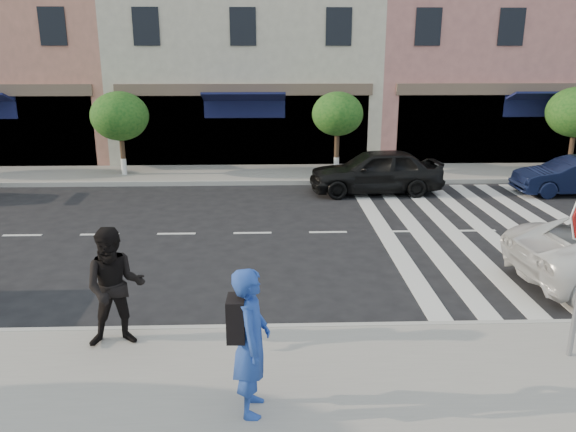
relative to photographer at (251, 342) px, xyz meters
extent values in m
plane|color=black|center=(-0.22, 3.79, -1.13)|extent=(120.00, 120.00, 0.00)
cube|color=gray|center=(-0.22, 0.04, -1.06)|extent=(60.00, 4.50, 0.15)
cube|color=gray|center=(-0.22, 14.79, -1.06)|extent=(60.00, 3.00, 0.15)
cube|color=beige|center=(-0.72, 20.79, 4.37)|extent=(11.00, 9.00, 11.00)
cube|color=tan|center=(11.28, 20.79, 5.37)|extent=(13.00, 9.00, 13.00)
cylinder|color=#473323|center=(-5.22, 14.59, -0.18)|extent=(0.18, 0.18, 1.60)
cylinder|color=silver|center=(-5.22, 14.59, -0.68)|extent=(0.20, 0.20, 0.60)
ellipsoid|color=#134514|center=(-5.22, 14.59, 1.19)|extent=(2.10, 2.10, 1.79)
cylinder|color=#473323|center=(2.78, 14.59, -0.13)|extent=(0.18, 0.18, 1.71)
cylinder|color=silver|center=(2.78, 14.59, -0.68)|extent=(0.20, 0.20, 0.60)
ellipsoid|color=#134514|center=(2.78, 14.59, 1.25)|extent=(1.90, 1.90, 1.62)
cylinder|color=#473323|center=(11.78, 14.59, -0.16)|extent=(0.18, 0.18, 1.65)
cylinder|color=silver|center=(11.78, 14.59, -0.68)|extent=(0.20, 0.20, 0.60)
imported|color=#22429C|center=(0.00, 0.00, 0.00)|extent=(0.49, 0.73, 1.96)
imported|color=black|center=(-2.16, 1.79, -0.02)|extent=(1.05, 0.88, 1.93)
imported|color=black|center=(3.79, 12.02, -0.38)|extent=(4.50, 2.01, 1.50)
imported|color=black|center=(10.31, 11.59, -0.51)|extent=(3.78, 1.33, 1.24)
camera|label=1|loc=(0.25, -6.29, 3.50)|focal=35.00mm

